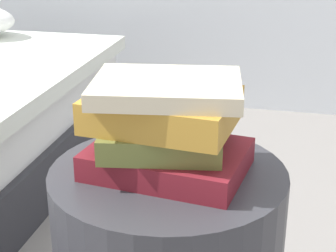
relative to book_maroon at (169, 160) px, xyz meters
name	(u,v)px	position (x,y,z in m)	size (l,w,h in m)	color
book_maroon	(169,160)	(0.00, 0.00, 0.00)	(0.29, 0.21, 0.05)	maroon
book_olive	(162,137)	(-0.01, 0.00, 0.05)	(0.22, 0.18, 0.05)	olive
book_ochre	(163,109)	(-0.01, 0.01, 0.10)	(0.26, 0.21, 0.06)	#B7842D
book_cream	(169,88)	(0.00, 0.00, 0.15)	(0.26, 0.21, 0.03)	beige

